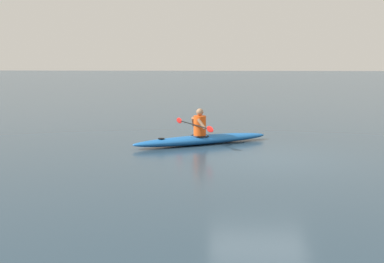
% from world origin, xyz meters
% --- Properties ---
extents(ground_plane, '(160.00, 160.00, 0.00)m').
position_xyz_m(ground_plane, '(0.00, 0.00, 0.00)').
color(ground_plane, '#233847').
extents(kayak, '(4.09, 2.58, 0.27)m').
position_xyz_m(kayak, '(1.53, -1.98, 0.14)').
color(kayak, '#1959A5').
rests_on(kayak, ground).
extents(kayaker, '(1.21, 2.19, 0.79)m').
position_xyz_m(kayaker, '(1.62, -1.94, 0.61)').
color(kayaker, '#E04C14').
rests_on(kayaker, kayak).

